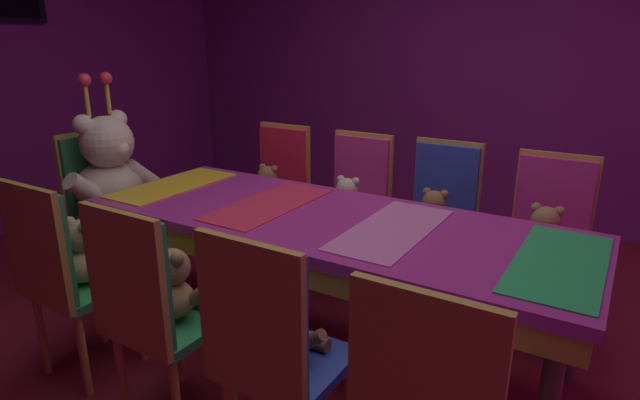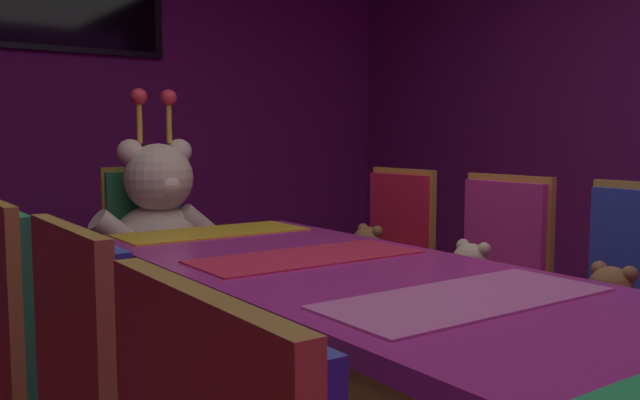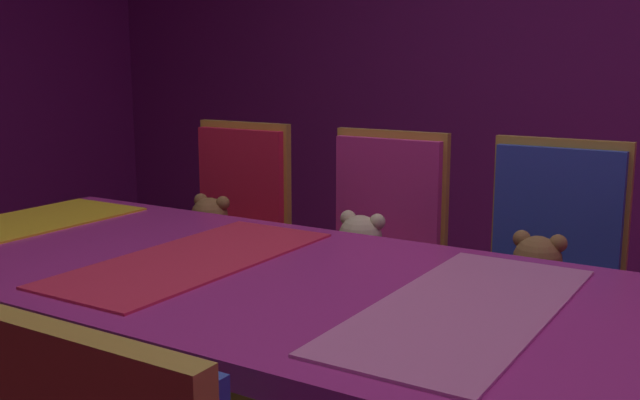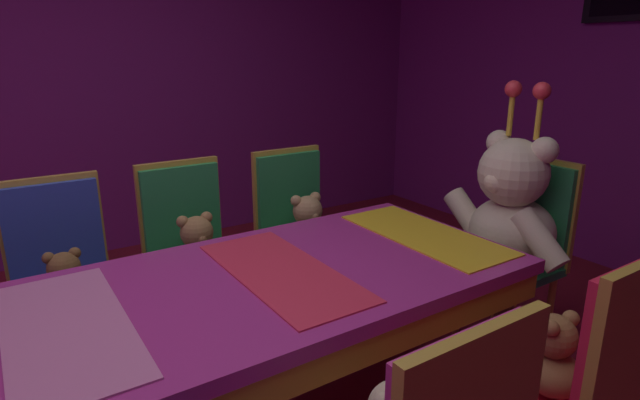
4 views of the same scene
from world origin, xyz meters
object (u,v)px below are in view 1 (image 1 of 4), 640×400
at_px(teddy_left_1, 291,329).
at_px(teddy_right_3, 267,187).
at_px(chair_right_1, 441,206).
at_px(teddy_right_1, 433,216).
at_px(teddy_left_0, 446,381).
at_px(teddy_left_2, 174,287).
at_px(teddy_right_2, 346,202).
at_px(chair_right_0, 548,226).
at_px(banquet_table, 326,233).
at_px(chair_left_1, 266,342).
at_px(teddy_right_0, 544,237).
at_px(teddy_left_3, 86,254).
at_px(chair_left_2, 146,301).
at_px(king_teddy_bear, 112,172).
at_px(chair_right_2, 357,194).
at_px(throne_chair, 98,190).
at_px(chair_right_3, 279,180).
at_px(chair_left_3, 57,265).

distance_m(teddy_left_1, teddy_right_3, 1.83).
height_order(chair_right_1, teddy_right_1, chair_right_1).
height_order(teddy_left_0, teddy_left_2, teddy_left_0).
bearing_deg(teddy_right_2, chair_right_0, 97.02).
distance_m(banquet_table, chair_left_1, 0.89).
bearing_deg(teddy_right_2, chair_right_1, 107.96).
bearing_deg(teddy_left_2, teddy_right_0, -40.20).
xyz_separation_m(teddy_left_3, chair_right_1, (1.57, -1.18, 0.00)).
distance_m(banquet_table, chair_left_2, 0.91).
xyz_separation_m(teddy_right_1, teddy_right_2, (-0.04, 0.55, 0.00)).
xyz_separation_m(chair_left_1, teddy_right_2, (1.53, 0.54, -0.02)).
bearing_deg(king_teddy_bear, chair_right_2, 32.11).
distance_m(teddy_left_3, throne_chair, 1.12).
bearing_deg(banquet_table, teddy_left_3, 127.95).
bearing_deg(banquet_table, king_teddy_bear, 90.00).
bearing_deg(teddy_right_1, teddy_left_1, -0.47).
relative_size(banquet_table, teddy_left_3, 7.31).
relative_size(teddy_right_2, chair_right_3, 0.30).
xyz_separation_m(teddy_right_0, teddy_right_2, (0.00, 1.16, -0.01)).
bearing_deg(chair_right_1, teddy_left_0, 19.51).
height_order(teddy_right_1, throne_chair, throne_chair).
bearing_deg(banquet_table, chair_left_2, 160.99).
bearing_deg(teddy_left_0, chair_left_3, 94.03).
xyz_separation_m(chair_left_1, teddy_right_0, (1.53, -0.62, -0.01)).
bearing_deg(chair_right_3, chair_right_2, 89.02).
height_order(teddy_left_1, teddy_left_3, teddy_left_3).
bearing_deg(teddy_left_0, chair_right_0, -1.55).
bearing_deg(chair_right_2, teddy_right_2, -0.00).
height_order(chair_left_2, chair_right_2, same).
bearing_deg(teddy_right_3, banquet_table, 51.91).
relative_size(chair_left_1, chair_left_2, 1.00).
bearing_deg(banquet_table, chair_right_3, 46.68).
bearing_deg(throne_chair, chair_right_0, 17.42).
height_order(chair_left_1, king_teddy_bear, king_teddy_bear).
distance_m(chair_right_1, throne_chair, 2.23).
height_order(banquet_table, teddy_right_1, banquet_table).
relative_size(chair_left_2, throne_chair, 1.00).
bearing_deg(chair_right_1, throne_chair, -67.01).
bearing_deg(throne_chair, chair_right_1, 22.99).
xyz_separation_m(chair_left_3, chair_right_0, (1.68, -1.79, 0.00)).
bearing_deg(chair_right_2, chair_right_1, 93.71).
bearing_deg(teddy_left_2, throne_chair, 64.15).
relative_size(chair_left_2, chair_right_2, 1.00).
bearing_deg(chair_right_3, throne_chair, -45.87).
relative_size(chair_right_2, chair_right_3, 1.00).
relative_size(banquet_table, teddy_left_0, 7.34).
height_order(teddy_left_2, teddy_right_2, teddy_left_2).
relative_size(teddy_right_0, teddy_right_3, 1.07).
distance_m(chair_right_1, teddy_right_1, 0.14).
bearing_deg(teddy_left_0, teddy_right_1, 21.27).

